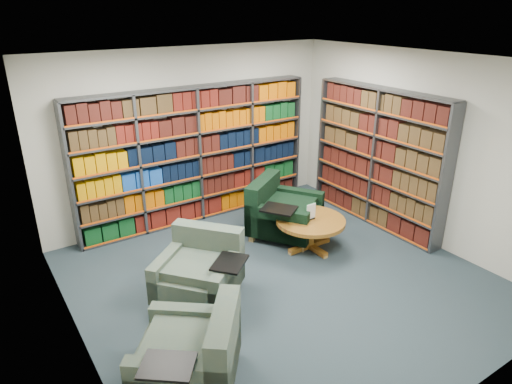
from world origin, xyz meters
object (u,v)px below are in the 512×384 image
chair_teal_front (196,356)px  chair_teal_left (201,271)px  chair_green_right (280,213)px  coffee_table (310,225)px

chair_teal_front → chair_teal_left: bearing=61.0°
chair_teal_left → chair_teal_front: (-0.72, -1.29, 0.00)m
chair_green_right → coffee_table: size_ratio=1.33×
chair_teal_front → coffee_table: size_ratio=1.26×
chair_teal_left → coffee_table: 1.88m
chair_green_right → chair_teal_left: bearing=-156.4°
chair_green_right → chair_teal_front: size_ratio=1.06×
chair_teal_left → chair_green_right: 1.94m
coffee_table → chair_green_right: bearing=98.8°
chair_teal_left → coffee_table: size_ratio=1.25×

